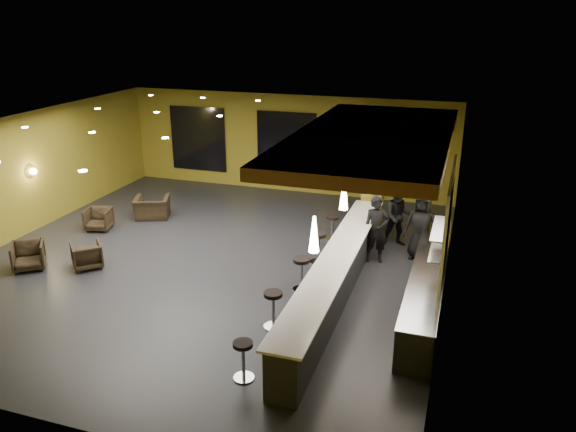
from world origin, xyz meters
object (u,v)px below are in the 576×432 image
(column, at_px, (374,173))
(staff_a, at_px, (376,229))
(pendant_0, at_px, (314,234))
(bar_counter, at_px, (336,278))
(armchair_c, at_px, (99,219))
(pendant_1, at_px, (344,195))
(bar_stool_3, at_px, (318,244))
(bar_stool_0, at_px, (243,355))
(bar_stool_1, at_px, (273,305))
(bar_stool_2, at_px, (301,270))
(armchair_a, at_px, (28,256))
(pendant_2, at_px, (365,167))
(staff_c, at_px, (421,226))
(staff_b, at_px, (398,216))
(armchair_d, at_px, (152,208))
(prep_counter, at_px, (428,284))
(bar_stool_4, at_px, (332,225))
(armchair_b, at_px, (87,255))

(column, bearing_deg, staff_a, -77.77)
(column, distance_m, pendant_0, 6.63)
(column, bearing_deg, bar_counter, -90.00)
(column, distance_m, armchair_c, 8.36)
(pendant_1, relative_size, staff_a, 0.39)
(bar_stool_3, bearing_deg, armchair_c, 177.92)
(column, bearing_deg, pendant_0, -90.00)
(bar_stool_0, xyz_separation_m, bar_stool_1, (-0.08, 1.81, 0.04))
(bar_stool_1, relative_size, bar_stool_2, 1.00)
(bar_counter, relative_size, armchair_a, 10.23)
(column, distance_m, pendant_2, 1.71)
(column, distance_m, staff_c, 2.51)
(staff_b, relative_size, armchair_c, 2.38)
(bar_stool_0, bearing_deg, pendant_1, 77.69)
(bar_stool_2, height_order, bar_stool_3, bar_stool_3)
(bar_counter, xyz_separation_m, staff_b, (0.91, 3.55, 0.37))
(bar_stool_1, bearing_deg, pendant_1, 66.41)
(bar_stool_2, xyz_separation_m, bar_stool_3, (-0.03, 1.60, 0.01))
(column, distance_m, armchair_d, 7.06)
(bar_stool_1, distance_m, bar_stool_2, 1.78)
(prep_counter, relative_size, bar_stool_4, 8.33)
(pendant_0, bearing_deg, armchair_b, 165.95)
(armchair_b, distance_m, bar_stool_3, 5.96)
(prep_counter, relative_size, bar_stool_1, 7.36)
(bar_stool_3, bearing_deg, staff_c, 24.31)
(armchair_d, bearing_deg, pendant_2, 155.62)
(staff_a, bearing_deg, bar_stool_2, -137.54)
(prep_counter, height_order, pendant_0, pendant_0)
(pendant_2, bearing_deg, armchair_b, -152.43)
(prep_counter, bearing_deg, bar_stool_0, -125.83)
(pendant_1, height_order, bar_stool_4, pendant_1)
(bar_counter, height_order, bar_stool_2, bar_counter)
(prep_counter, relative_size, armchair_a, 7.67)
(pendant_1, height_order, pendant_2, same)
(pendant_2, xyz_separation_m, armchair_a, (-7.84, -3.91, -1.99))
(pendant_2, xyz_separation_m, bar_stool_1, (-0.94, -4.66, -1.83))
(armchair_a, relative_size, bar_stool_3, 0.94)
(armchair_a, bearing_deg, armchair_c, 52.25)
(prep_counter, xyz_separation_m, bar_stool_2, (-2.87, -0.38, 0.09))
(armchair_a, xyz_separation_m, bar_stool_2, (6.97, 1.03, 0.17))
(pendant_0, bearing_deg, bar_stool_0, -120.52)
(pendant_2, height_order, staff_c, pendant_2)
(bar_counter, xyz_separation_m, bar_stool_2, (-0.87, 0.12, 0.02))
(pendant_2, bearing_deg, armchair_a, -153.49)
(staff_a, relative_size, armchair_b, 2.44)
(pendant_0, xyz_separation_m, staff_c, (1.60, 4.85, -1.44))
(staff_b, xyz_separation_m, bar_stool_2, (-1.78, -3.43, -0.35))
(armchair_d, bearing_deg, bar_stool_4, 158.81)
(pendant_2, bearing_deg, bar_stool_4, 157.57)
(pendant_2, bearing_deg, column, 90.00)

